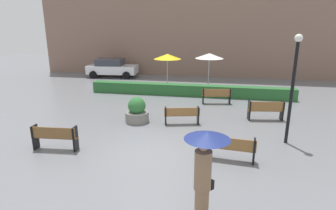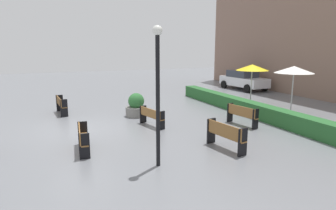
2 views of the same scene
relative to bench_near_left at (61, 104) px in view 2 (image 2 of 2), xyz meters
The scene contains 12 objects.
ground_plane 3.51m from the bench_near_left, ahead, with size 60.00×60.00×0.00m, color slate.
bench_near_left is the anchor object (origin of this frame).
bench_far_right 9.28m from the bench_near_left, 31.54° to the left, with size 1.69×0.61×0.93m.
bench_mid_center 5.42m from the bench_near_left, 40.77° to the left, with size 1.61×0.68×0.80m.
bench_back_row 9.19m from the bench_near_left, 52.78° to the left, with size 1.66×0.59×0.88m.
bench_near_right 6.16m from the bench_near_left, ahead, with size 1.67×0.48×0.84m.
planter_pot 4.03m from the bench_near_left, 60.14° to the left, with size 1.08×1.08×1.18m.
lamp_post 8.83m from the bench_near_left, 15.05° to the left, with size 0.28×0.28×4.06m.
patio_umbrella_yellow 10.94m from the bench_near_left, 78.93° to the left, with size 1.89×1.89×2.46m.
patio_umbrella_white 12.10m from the bench_near_left, 65.77° to the left, with size 1.92×1.92×2.52m.
hedge_strip 9.72m from the bench_near_left, 66.79° to the left, with size 12.85×0.70×0.71m, color #28602D.
parked_car 14.77m from the bench_near_left, 103.84° to the left, with size 4.32×2.22×1.57m.
Camera 2 is at (12.52, -1.24, 3.49)m, focal length 31.16 mm.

